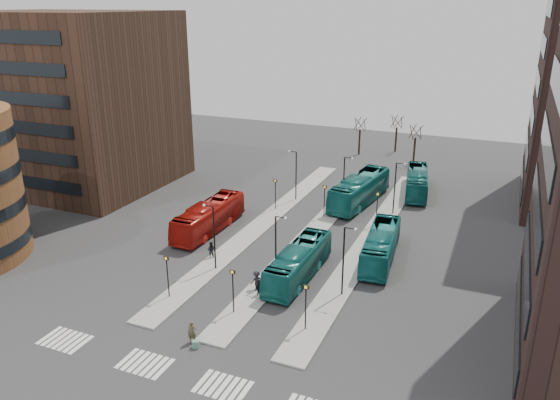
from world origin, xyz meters
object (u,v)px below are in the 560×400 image
at_px(traveller, 192,332).
at_px(commuter_c, 257,281).
at_px(teal_bus_d, 417,182).
at_px(teal_bus_b, 360,190).
at_px(suitcase, 196,344).
at_px(teal_bus_a, 298,262).
at_px(red_bus, 209,217).
at_px(commuter_b, 259,288).
at_px(teal_bus_c, 381,245).
at_px(commuter_a, 211,250).

relative_size(traveller, commuter_c, 0.97).
bearing_deg(commuter_c, teal_bus_d, -150.53).
relative_size(teal_bus_b, traveller, 7.40).
relative_size(suitcase, teal_bus_a, 0.05).
distance_m(red_bus, traveller, 20.37).
height_order(red_bus, teal_bus_d, red_bus).
height_order(suitcase, commuter_b, commuter_b).
bearing_deg(commuter_b, teal_bus_b, 3.38).
height_order(teal_bus_d, traveller, teal_bus_d).
relative_size(teal_bus_a, teal_bus_d, 0.99).
distance_m(teal_bus_c, traveller, 20.68).
xyz_separation_m(red_bus, teal_bus_c, (18.40, 0.25, -0.09)).
height_order(red_bus, teal_bus_c, red_bus).
distance_m(teal_bus_b, teal_bus_c, 15.39).
height_order(red_bus, teal_bus_b, teal_bus_b).
distance_m(suitcase, teal_bus_d, 40.51).
xyz_separation_m(teal_bus_b, teal_bus_d, (5.71, 6.47, -0.25)).
xyz_separation_m(suitcase, teal_bus_c, (8.73, 18.92, 1.20)).
xyz_separation_m(teal_bus_d, commuter_c, (-8.09, -30.43, -0.64)).
xyz_separation_m(commuter_a, commuter_c, (6.62, -3.83, 0.04)).
distance_m(traveller, commuter_c, 8.75).
distance_m(teal_bus_a, teal_bus_b, 20.53).
xyz_separation_m(teal_bus_c, commuter_c, (-8.31, -9.77, -0.61)).
distance_m(teal_bus_a, teal_bus_c, 8.62).
distance_m(red_bus, teal_bus_a, 13.95).
bearing_deg(commuter_a, teal_bus_a, 161.31).
distance_m(commuter_b, commuter_c, 1.13).
bearing_deg(teal_bus_d, commuter_c, -114.16).
bearing_deg(traveller, teal_bus_a, 54.17).
bearing_deg(teal_bus_d, suitcase, -111.40).
bearing_deg(teal_bus_a, commuter_b, -112.02).
bearing_deg(teal_bus_a, teal_bus_b, 90.97).
xyz_separation_m(teal_bus_a, traveller, (-3.44, -12.13, -0.64)).
bearing_deg(teal_bus_a, commuter_c, -124.86).
bearing_deg(teal_bus_b, teal_bus_a, -82.28).
height_order(teal_bus_a, commuter_c, teal_bus_a).
xyz_separation_m(teal_bus_c, teal_bus_d, (-0.22, 20.66, 0.03)).
xyz_separation_m(teal_bus_d, commuter_b, (-7.46, -31.36, -0.74)).
relative_size(suitcase, teal_bus_b, 0.05).
height_order(suitcase, commuter_c, commuter_c).
bearing_deg(traveller, commuter_b, 58.30).
distance_m(suitcase, traveller, 0.92).
bearing_deg(teal_bus_a, teal_bus_d, 78.98).
bearing_deg(commuter_c, suitcase, 41.73).
xyz_separation_m(teal_bus_b, traveller, (-3.37, -32.66, -0.91)).
bearing_deg(suitcase, traveller, 116.89).
height_order(suitcase, teal_bus_a, teal_bus_a).
bearing_deg(teal_bus_b, commuter_a, -106.58).
distance_m(teal_bus_b, commuter_a, 22.07).
height_order(teal_bus_a, traveller, teal_bus_a).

